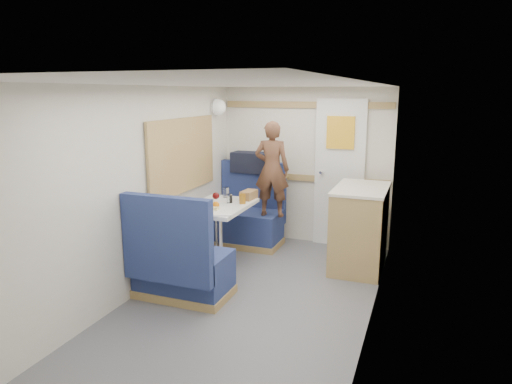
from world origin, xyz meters
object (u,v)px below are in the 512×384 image
at_px(bench_near, 180,268).
at_px(orange_fruit, 216,205).
at_px(tumbler_right, 229,198).
at_px(beer_glass, 242,199).
at_px(bread_loaf, 249,195).
at_px(pepper_grinder, 231,199).
at_px(salt_grinder, 214,200).
at_px(bench_far, 248,221).
at_px(person, 272,169).
at_px(wine_glass, 216,196).
at_px(cheese_block, 214,208).
at_px(dinette_table, 219,218).
at_px(tumbler_mid, 226,192).
at_px(tumbler_left, 188,203).
at_px(duffel_bag, 253,162).
at_px(galley_counter, 359,227).
at_px(tray, 219,211).
at_px(dome_light, 218,107).

relative_size(bench_near, orange_fruit, 13.54).
xyz_separation_m(orange_fruit, tumbler_right, (-0.00, 0.36, -0.01)).
bearing_deg(beer_glass, bread_loaf, 93.89).
relative_size(pepper_grinder, salt_grinder, 1.11).
bearing_deg(bench_far, person, -21.36).
bearing_deg(orange_fruit, pepper_grinder, 87.82).
height_order(wine_glass, salt_grinder, wine_glass).
bearing_deg(cheese_block, orange_fruit, 91.51).
relative_size(bench_near, salt_grinder, 12.92).
height_order(dinette_table, bench_near, bench_near).
relative_size(bench_near, tumbler_mid, 8.99).
bearing_deg(tumbler_left, duffel_bag, 81.70).
xyz_separation_m(galley_counter, bread_loaf, (-1.26, -0.17, 0.30)).
bearing_deg(orange_fruit, salt_grinder, 119.13).
bearing_deg(orange_fruit, beer_glass, 68.45).
xyz_separation_m(person, tumbler_right, (-0.30, -0.59, -0.26)).
height_order(tray, beer_glass, beer_glass).
height_order(bench_far, person, person).
bearing_deg(bread_loaf, cheese_block, -101.38).
relative_size(tumbler_left, beer_glass, 1.07).
bearing_deg(dome_light, person, -9.81).
height_order(duffel_bag, tumbler_right, duffel_bag).
bearing_deg(dinette_table, dome_light, 114.65).
xyz_separation_m(duffel_bag, orange_fruit, (0.10, -1.35, -0.26)).
relative_size(beer_glass, bread_loaf, 0.46).
bearing_deg(pepper_grinder, wine_glass, -103.96).
relative_size(person, cheese_block, 12.05).
xyz_separation_m(pepper_grinder, bread_loaf, (0.12, 0.24, 0.01)).
bearing_deg(tumbler_right, beer_glass, 5.53).
height_order(orange_fruit, pepper_grinder, orange_fruit).
bearing_deg(tumbler_right, person, 62.64).
xyz_separation_m(tray, pepper_grinder, (-0.05, 0.42, 0.04)).
bearing_deg(tumbler_mid, tumbler_right, -58.10).
distance_m(tray, salt_grinder, 0.39).
bearing_deg(tumbler_mid, person, 37.01).
height_order(cheese_block, bread_loaf, bread_loaf).
height_order(tumbler_left, tumbler_mid, tumbler_left).
bearing_deg(cheese_block, tumbler_right, 90.80).
bearing_deg(dome_light, orange_fruit, -66.63).
relative_size(person, tumbler_right, 11.59).
bearing_deg(cheese_block, tray, -12.29).
bearing_deg(beer_glass, orange_fruit, -111.55).
xyz_separation_m(dinette_table, wine_glass, (0.03, -0.12, 0.28)).
distance_m(wine_glass, bread_loaf, 0.53).
height_order(galley_counter, person, person).
height_order(bench_near, person, person).
xyz_separation_m(tumbler_right, salt_grinder, (-0.14, -0.10, -0.01)).
bearing_deg(cheese_block, duffel_bag, 94.08).
height_order(tumbler_right, beer_glass, beer_glass).
distance_m(bench_near, bread_loaf, 1.34).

